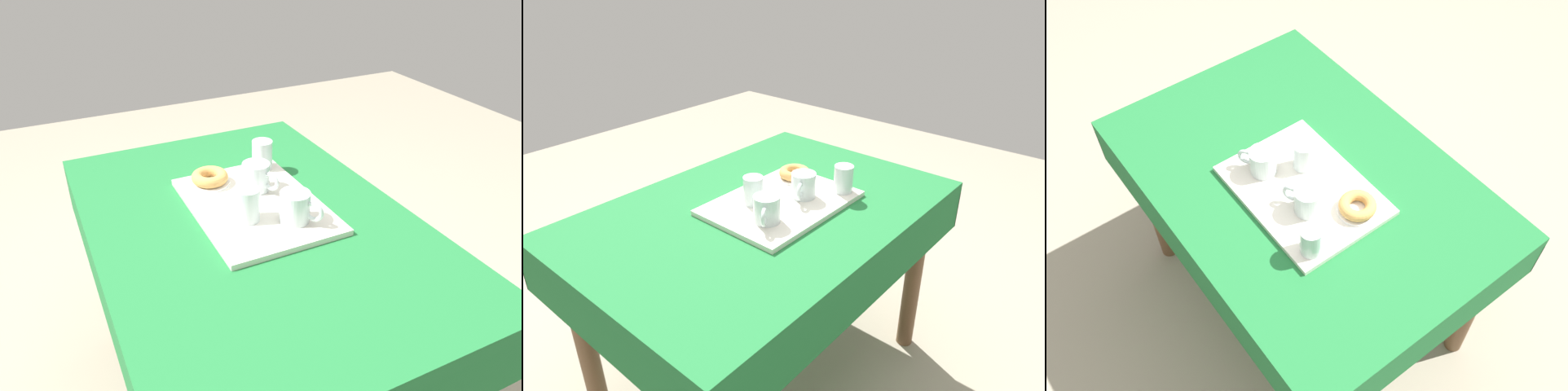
{
  "view_description": "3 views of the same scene",
  "coord_description": "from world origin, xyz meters",
  "views": [
    {
      "loc": [
        1.02,
        -0.47,
        1.45
      ],
      "look_at": [
        -0.08,
        0.07,
        0.75
      ],
      "focal_mm": 34.23,
      "sensor_mm": 36.0,
      "label": 1
    },
    {
      "loc": [
        0.99,
        0.93,
        1.47
      ],
      "look_at": [
        -0.08,
        0.02,
        0.75
      ],
      "focal_mm": 33.31,
      "sensor_mm": 36.0,
      "label": 2
    },
    {
      "loc": [
        -0.93,
        0.69,
        2.1
      ],
      "look_at": [
        -0.1,
        0.06,
        0.78
      ],
      "focal_mm": 40.9,
      "sensor_mm": 36.0,
      "label": 3
    }
  ],
  "objects": [
    {
      "name": "tea_mug_right",
      "position": [
        0.08,
        0.09,
        0.79
      ],
      "size": [
        0.11,
        0.09,
        0.08
      ],
      "color": "silver",
      "rests_on": "serving_tray"
    },
    {
      "name": "serving_tray",
      "position": [
        -0.05,
        0.03,
        0.74
      ],
      "size": [
        0.46,
        0.34,
        0.02
      ],
      "primitive_type": "cube",
      "color": "silver",
      "rests_on": "dining_table"
    },
    {
      "name": "donut_plate_left",
      "position": [
        -0.21,
        -0.04,
        0.75
      ],
      "size": [
        0.11,
        0.11,
        0.01
      ],
      "primitive_type": "cylinder",
      "color": "white",
      "rests_on": "serving_tray"
    },
    {
      "name": "dining_table",
      "position": [
        0.0,
        0.0,
        0.63
      ],
      "size": [
        1.2,
        0.83,
        0.73
      ],
      "color": "#1E6B33",
      "rests_on": "ground"
    },
    {
      "name": "water_glass_far",
      "position": [
        -0.24,
        0.15,
        0.79
      ],
      "size": [
        0.06,
        0.06,
        0.09
      ],
      "color": "silver",
      "rests_on": "serving_tray"
    },
    {
      "name": "water_glass_near",
      "position": [
        0.02,
        -0.02,
        0.79
      ],
      "size": [
        0.06,
        0.06,
        0.09
      ],
      "color": "silver",
      "rests_on": "serving_tray"
    },
    {
      "name": "sugar_donut_left",
      "position": [
        -0.21,
        -0.04,
        0.77
      ],
      "size": [
        0.11,
        0.11,
        0.03
      ],
      "primitive_type": "torus",
      "color": "tan",
      "rests_on": "donut_plate_left"
    },
    {
      "name": "tea_mug_left",
      "position": [
        -0.12,
        0.07,
        0.79
      ],
      "size": [
        0.12,
        0.08,
        0.08
      ],
      "color": "silver",
      "rests_on": "serving_tray"
    },
    {
      "name": "ground_plane",
      "position": [
        0.0,
        0.0,
        0.0
      ],
      "size": [
        6.0,
        6.0,
        0.0
      ],
      "primitive_type": "plane",
      "color": "gray"
    }
  ]
}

